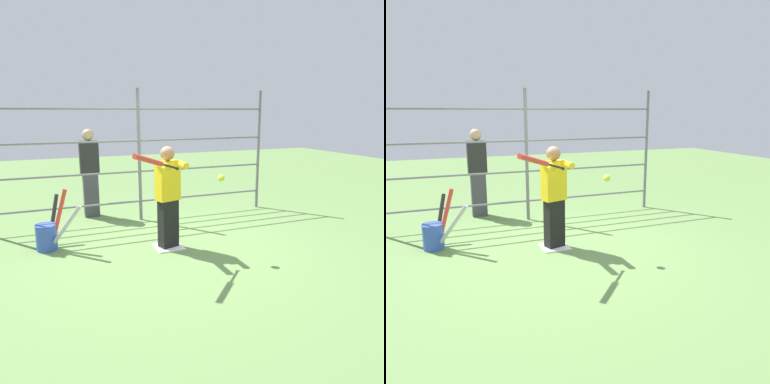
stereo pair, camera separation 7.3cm
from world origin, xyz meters
TOP-DOWN VIEW (x-y plane):
  - ground_plane at (0.00, 0.00)m, footprint 24.00×24.00m
  - home_plate at (0.00, 0.00)m, footprint 0.40×0.40m
  - fence_backstop at (0.00, -1.60)m, footprint 5.12×0.06m
  - batter at (0.00, 0.02)m, footprint 0.38×0.59m
  - baseball_bat_swinging at (0.43, 0.71)m, footprint 0.75×0.55m
  - softball_in_flight at (-0.57, 0.58)m, footprint 0.10×0.10m
  - bat_bucket at (1.65, -0.59)m, footprint 0.66×0.92m
  - bystander_behind_fence at (0.82, -2.20)m, footprint 0.35×0.22m

SIDE VIEW (x-z plane):
  - ground_plane at x=0.00m, z-range 0.00..0.00m
  - home_plate at x=0.00m, z-range 0.00..0.02m
  - bat_bucket at x=1.65m, z-range -0.21..0.70m
  - batter at x=0.00m, z-range 0.06..1.58m
  - bystander_behind_fence at x=0.82m, z-range 0.03..1.72m
  - softball_in_flight at x=-0.57m, z-range 1.07..1.17m
  - fence_backstop at x=0.00m, z-range 0.00..2.41m
  - baseball_bat_swinging at x=0.43m, z-range 1.26..1.56m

